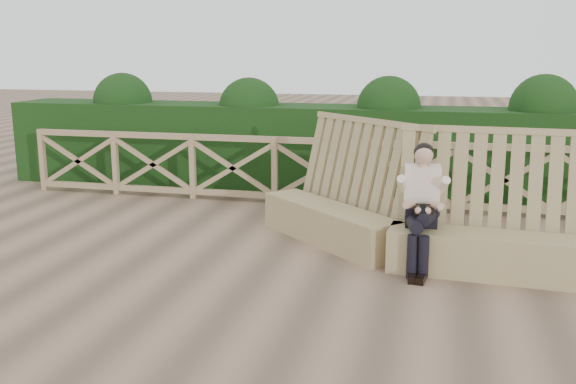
# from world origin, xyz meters

# --- Properties ---
(ground) EXTENTS (60.00, 60.00, 0.00)m
(ground) POSITION_xyz_m (0.00, 0.00, 0.00)
(ground) COLOR brown
(ground) RESTS_ON ground
(bench) EXTENTS (4.17, 2.31, 1.62)m
(bench) POSITION_xyz_m (1.57, 1.17, 0.41)
(bench) COLOR #998257
(bench) RESTS_ON ground
(woman) EXTENTS (0.42, 0.87, 1.45)m
(woman) POSITION_xyz_m (1.74, 0.75, 0.79)
(woman) COLOR black
(woman) RESTS_ON ground
(guardrail) EXTENTS (10.10, 0.09, 1.10)m
(guardrail) POSITION_xyz_m (0.00, 3.50, 0.55)
(guardrail) COLOR #8F7653
(guardrail) RESTS_ON ground
(hedge) EXTENTS (12.00, 1.20, 1.50)m
(hedge) POSITION_xyz_m (0.00, 4.70, 0.75)
(hedge) COLOR black
(hedge) RESTS_ON ground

